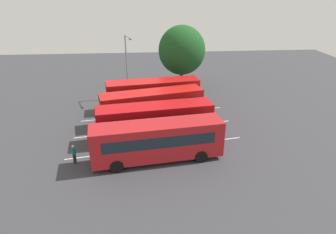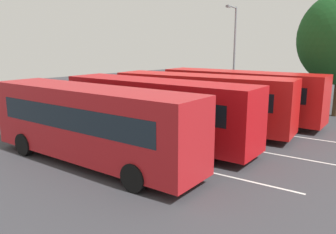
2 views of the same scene
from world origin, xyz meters
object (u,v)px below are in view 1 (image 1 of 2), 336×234
(bus_far_right, at_px, (157,140))
(pedestrian, at_px, (74,153))
(bus_center_left, at_px, (152,105))
(street_lamp, at_px, (127,63))
(bus_far_left, at_px, (153,93))
(bus_center_right, at_px, (155,120))
(depot_tree, at_px, (182,50))

(bus_far_right, bearing_deg, pedestrian, -8.49)
(bus_center_left, bearing_deg, pedestrian, 36.44)
(street_lamp, bearing_deg, bus_center_left, 2.20)
(bus_center_left, distance_m, street_lamp, 8.49)
(bus_far_right, height_order, pedestrian, bus_far_right)
(bus_far_left, relative_size, pedestrian, 6.66)
(bus_far_left, relative_size, bus_center_left, 1.00)
(bus_center_right, height_order, bus_far_right, same)
(bus_far_right, bearing_deg, bus_far_left, -98.13)
(street_lamp, height_order, depot_tree, depot_tree)
(pedestrian, xyz_separation_m, street_lamp, (-3.87, -15.27, 3.61))
(pedestrian, relative_size, depot_tree, 0.19)
(street_lamp, xyz_separation_m, depot_tree, (-7.16, -2.61, 0.92))
(pedestrian, xyz_separation_m, depot_tree, (-11.03, -17.88, 4.53))
(bus_center_right, bearing_deg, bus_far_left, -98.51)
(bus_center_left, bearing_deg, depot_tree, -126.37)
(pedestrian, relative_size, street_lamp, 0.21)
(bus_far_left, height_order, depot_tree, depot_tree)
(bus_center_right, bearing_deg, depot_tree, -114.62)
(bus_center_right, distance_m, depot_tree, 15.11)
(bus_far_right, distance_m, pedestrian, 6.83)
(bus_center_right, xyz_separation_m, pedestrian, (6.78, 3.84, -0.88))
(bus_center_left, distance_m, pedestrian, 10.21)
(bus_center_right, xyz_separation_m, bus_far_right, (0.01, 3.95, 0.00))
(bus_center_left, height_order, depot_tree, depot_tree)
(depot_tree, bearing_deg, bus_far_left, 56.61)
(bus_center_right, bearing_deg, bus_center_left, -95.41)
(bus_center_left, bearing_deg, street_lamp, -82.92)
(bus_far_left, bearing_deg, pedestrian, 50.99)
(bus_center_left, relative_size, bus_far_right, 1.00)
(bus_center_left, xyz_separation_m, street_lamp, (2.75, -7.55, 2.73))
(bus_far_left, relative_size, bus_far_right, 1.00)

